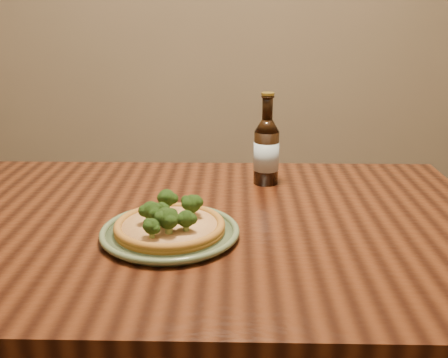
{
  "coord_description": "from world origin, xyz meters",
  "views": [
    {
      "loc": [
        0.2,
        -1.0,
        1.22
      ],
      "look_at": [
        0.18,
        0.19,
        0.82
      ],
      "focal_mm": 42.0,
      "sensor_mm": 36.0,
      "label": 1
    }
  ],
  "objects_px": {
    "pizza": "(170,224)",
    "plate": "(170,232)",
    "table": "(148,256)",
    "beer_bottle": "(266,151)"
  },
  "relations": [
    {
      "from": "plate",
      "to": "beer_bottle",
      "type": "bearing_deg",
      "value": 58.06
    },
    {
      "from": "plate",
      "to": "pizza",
      "type": "distance_m",
      "value": 0.02
    },
    {
      "from": "table",
      "to": "plate",
      "type": "bearing_deg",
      "value": -53.51
    },
    {
      "from": "table",
      "to": "plate",
      "type": "distance_m",
      "value": 0.15
    },
    {
      "from": "plate",
      "to": "pizza",
      "type": "bearing_deg",
      "value": 103.27
    },
    {
      "from": "plate",
      "to": "pizza",
      "type": "height_order",
      "value": "pizza"
    },
    {
      "from": "table",
      "to": "beer_bottle",
      "type": "distance_m",
      "value": 0.43
    },
    {
      "from": "table",
      "to": "plate",
      "type": "height_order",
      "value": "plate"
    },
    {
      "from": "plate",
      "to": "pizza",
      "type": "xyz_separation_m",
      "value": [
        -0.0,
        0.0,
        0.02
      ]
    },
    {
      "from": "pizza",
      "to": "plate",
      "type": "bearing_deg",
      "value": -76.73
    }
  ]
}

